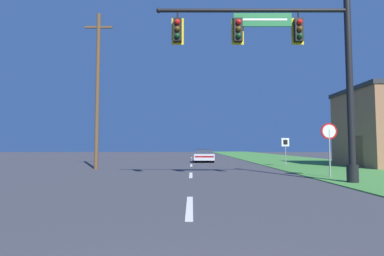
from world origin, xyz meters
TOP-DOWN VIEW (x-y plane):
  - grass_verge_right at (10.50, 30.00)m, footprint 10.00×110.00m
  - road_center_line at (0.00, 22.00)m, footprint 0.16×34.80m
  - signal_mast at (4.30, 10.61)m, footprint 8.03×0.47m
  - car_ahead at (1.17, 27.34)m, footprint 1.87×4.45m
  - stop_sign at (6.47, 12.70)m, footprint 0.76×0.07m
  - route_sign_post at (6.86, 20.53)m, footprint 0.55×0.06m
  - utility_pole_near at (-6.10, 18.01)m, footprint 1.80×0.26m

SIDE VIEW (x-z plane):
  - road_center_line at x=0.00m, z-range 0.00..0.01m
  - grass_verge_right at x=10.50m, z-range 0.00..0.04m
  - car_ahead at x=1.17m, z-range 0.01..1.20m
  - route_sign_post at x=6.86m, z-range 0.51..2.54m
  - stop_sign at x=6.47m, z-range 0.61..3.12m
  - signal_mast at x=4.30m, z-range 0.95..8.79m
  - utility_pole_near at x=-6.10m, z-range 0.16..10.37m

